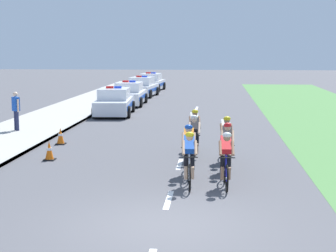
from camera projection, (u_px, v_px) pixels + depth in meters
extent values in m
plane|color=#4C4C51|center=(161.00, 225.00, 11.05)|extent=(160.00, 160.00, 0.00)
cube|color=#A3A099|center=(39.00, 124.00, 25.48)|extent=(3.66, 60.00, 0.12)
cube|color=#9E9E99|center=(75.00, 124.00, 25.33)|extent=(0.16, 60.00, 0.13)
cube|color=white|center=(169.00, 200.00, 12.90)|extent=(0.14, 1.60, 0.01)
cube|color=white|center=(180.00, 164.00, 16.84)|extent=(0.14, 1.60, 0.01)
cube|color=white|center=(186.00, 142.00, 20.78)|extent=(0.14, 1.60, 0.01)
cube|color=white|center=(191.00, 127.00, 24.72)|extent=(0.14, 1.60, 0.01)
cube|color=white|center=(194.00, 116.00, 28.66)|extent=(0.14, 1.60, 0.01)
cube|color=white|center=(197.00, 108.00, 32.61)|extent=(0.14, 1.60, 0.01)
torus|color=black|center=(190.00, 178.00, 13.59)|extent=(0.10, 0.73, 0.72)
cylinder|color=#99999E|center=(190.00, 178.00, 13.59)|extent=(0.06, 0.06, 0.06)
torus|color=black|center=(189.00, 169.00, 14.58)|extent=(0.10, 0.73, 0.72)
cylinder|color=#99999E|center=(189.00, 169.00, 14.58)|extent=(0.06, 0.06, 0.06)
cylinder|color=silver|center=(189.00, 154.00, 13.95)|extent=(0.08, 0.55, 0.04)
cylinder|color=silver|center=(189.00, 167.00, 13.83)|extent=(0.08, 0.48, 0.63)
cylinder|color=silver|center=(189.00, 163.00, 14.20)|extent=(0.04, 0.04, 0.65)
cylinder|color=black|center=(190.00, 157.00, 13.61)|extent=(0.42, 0.06, 0.03)
cube|color=black|center=(189.00, 151.00, 14.15)|extent=(0.12, 0.23, 0.05)
cube|color=blue|center=(189.00, 144.00, 13.99)|extent=(0.32, 0.57, 0.45)
cube|color=black|center=(189.00, 149.00, 14.13)|extent=(0.29, 0.22, 0.18)
cylinder|color=black|center=(192.00, 162.00, 14.13)|extent=(0.13, 0.23, 0.40)
cylinder|color=tan|center=(193.00, 173.00, 14.09)|extent=(0.10, 0.16, 0.36)
cylinder|color=black|center=(186.00, 162.00, 14.13)|extent=(0.12, 0.18, 0.40)
cylinder|color=tan|center=(186.00, 173.00, 14.09)|extent=(0.10, 0.13, 0.36)
cylinder|color=tan|center=(196.00, 148.00, 13.79)|extent=(0.11, 0.41, 0.35)
cylinder|color=tan|center=(183.00, 148.00, 13.79)|extent=(0.11, 0.41, 0.35)
sphere|color=tan|center=(190.00, 137.00, 13.66)|extent=(0.19, 0.19, 0.19)
ellipsoid|color=yellow|center=(190.00, 135.00, 13.64)|extent=(0.25, 0.33, 0.24)
torus|color=black|center=(227.00, 178.00, 13.53)|extent=(0.07, 0.73, 0.72)
cylinder|color=#99999E|center=(227.00, 178.00, 13.53)|extent=(0.06, 0.06, 0.06)
torus|color=black|center=(225.00, 170.00, 14.51)|extent=(0.07, 0.73, 0.72)
cylinder|color=#99999E|center=(225.00, 170.00, 14.51)|extent=(0.06, 0.06, 0.06)
cylinder|color=#1E1E99|center=(226.00, 154.00, 13.89)|extent=(0.06, 0.55, 0.04)
cylinder|color=#1E1E99|center=(226.00, 168.00, 13.77)|extent=(0.06, 0.48, 0.63)
cylinder|color=#1E1E99|center=(225.00, 164.00, 14.13)|extent=(0.04, 0.04, 0.65)
cylinder|color=black|center=(227.00, 158.00, 13.55)|extent=(0.42, 0.05, 0.03)
cube|color=black|center=(226.00, 151.00, 14.08)|extent=(0.11, 0.22, 0.05)
cube|color=red|center=(226.00, 145.00, 13.93)|extent=(0.30, 0.56, 0.44)
cube|color=black|center=(226.00, 150.00, 14.07)|extent=(0.29, 0.21, 0.18)
cylinder|color=black|center=(229.00, 163.00, 14.06)|extent=(0.12, 0.23, 0.40)
cylinder|color=#9E7051|center=(229.00, 173.00, 14.02)|extent=(0.10, 0.16, 0.36)
cylinder|color=black|center=(222.00, 163.00, 14.07)|extent=(0.12, 0.17, 0.40)
cylinder|color=#9E7051|center=(222.00, 173.00, 14.03)|extent=(0.10, 0.13, 0.36)
cylinder|color=#9E7051|center=(233.00, 148.00, 13.72)|extent=(0.09, 0.40, 0.35)
cylinder|color=#9E7051|center=(220.00, 148.00, 13.73)|extent=(0.09, 0.40, 0.35)
sphere|color=#9E7051|center=(227.00, 138.00, 13.60)|extent=(0.19, 0.19, 0.19)
ellipsoid|color=white|center=(227.00, 135.00, 13.58)|extent=(0.24, 0.32, 0.24)
torus|color=black|center=(188.00, 167.00, 14.88)|extent=(0.06, 0.72, 0.72)
cylinder|color=#99999E|center=(188.00, 167.00, 14.88)|extent=(0.06, 0.06, 0.06)
torus|color=black|center=(189.00, 159.00, 15.87)|extent=(0.06, 0.72, 0.72)
cylinder|color=#99999E|center=(189.00, 159.00, 15.87)|extent=(0.06, 0.06, 0.06)
cylinder|color=#1E1E99|center=(189.00, 145.00, 15.25)|extent=(0.05, 0.55, 0.04)
cylinder|color=#1E1E99|center=(189.00, 157.00, 15.12)|extent=(0.05, 0.48, 0.63)
cylinder|color=#1E1E99|center=(189.00, 154.00, 15.49)|extent=(0.04, 0.04, 0.65)
cylinder|color=black|center=(188.00, 148.00, 14.91)|extent=(0.42, 0.04, 0.03)
cube|color=black|center=(189.00, 142.00, 15.44)|extent=(0.11, 0.22, 0.05)
cube|color=orange|center=(189.00, 136.00, 15.29)|extent=(0.29, 0.56, 0.44)
cube|color=black|center=(189.00, 141.00, 15.43)|extent=(0.28, 0.21, 0.18)
cylinder|color=black|center=(192.00, 153.00, 15.42)|extent=(0.12, 0.23, 0.40)
cylinder|color=tan|center=(192.00, 162.00, 15.38)|extent=(0.09, 0.16, 0.36)
cylinder|color=black|center=(186.00, 153.00, 15.43)|extent=(0.11, 0.17, 0.40)
cylinder|color=tan|center=(186.00, 162.00, 15.39)|extent=(0.09, 0.12, 0.36)
cylinder|color=tan|center=(194.00, 139.00, 15.07)|extent=(0.09, 0.40, 0.35)
cylinder|color=tan|center=(183.00, 139.00, 15.09)|extent=(0.09, 0.40, 0.35)
sphere|color=tan|center=(189.00, 129.00, 14.96)|extent=(0.19, 0.19, 0.19)
ellipsoid|color=blue|center=(189.00, 127.00, 14.94)|extent=(0.24, 0.32, 0.24)
torus|color=black|center=(227.00, 164.00, 15.26)|extent=(0.05, 0.72, 0.72)
cylinder|color=#99999E|center=(227.00, 164.00, 15.26)|extent=(0.06, 0.06, 0.06)
torus|color=black|center=(227.00, 157.00, 16.25)|extent=(0.05, 0.72, 0.72)
cylinder|color=#99999E|center=(227.00, 157.00, 16.25)|extent=(0.06, 0.06, 0.06)
cylinder|color=black|center=(227.00, 142.00, 15.63)|extent=(0.04, 0.55, 0.04)
cylinder|color=black|center=(227.00, 154.00, 15.50)|extent=(0.04, 0.48, 0.63)
cylinder|color=black|center=(227.00, 151.00, 15.87)|extent=(0.04, 0.04, 0.65)
cylinder|color=black|center=(227.00, 145.00, 15.28)|extent=(0.42, 0.03, 0.03)
cube|color=black|center=(227.00, 140.00, 15.82)|extent=(0.10, 0.22, 0.05)
cube|color=black|center=(227.00, 134.00, 15.66)|extent=(0.28, 0.54, 0.46)
cube|color=black|center=(227.00, 139.00, 15.80)|extent=(0.28, 0.20, 0.18)
cylinder|color=black|center=(230.00, 150.00, 15.79)|extent=(0.11, 0.22, 0.40)
cylinder|color=tan|center=(230.00, 160.00, 15.75)|extent=(0.09, 0.15, 0.36)
cylinder|color=black|center=(224.00, 150.00, 15.81)|extent=(0.11, 0.17, 0.40)
cylinder|color=tan|center=(224.00, 160.00, 15.77)|extent=(0.09, 0.12, 0.36)
cylinder|color=tan|center=(233.00, 137.00, 15.45)|extent=(0.08, 0.40, 0.35)
cylinder|color=tan|center=(222.00, 137.00, 15.47)|extent=(0.08, 0.40, 0.35)
sphere|color=tan|center=(228.00, 127.00, 15.33)|extent=(0.19, 0.19, 0.19)
ellipsoid|color=red|center=(228.00, 125.00, 15.31)|extent=(0.23, 0.32, 0.24)
torus|color=black|center=(194.00, 152.00, 16.99)|extent=(0.05, 0.72, 0.72)
cylinder|color=#99999E|center=(194.00, 152.00, 16.99)|extent=(0.06, 0.06, 0.06)
torus|color=black|center=(195.00, 146.00, 17.97)|extent=(0.05, 0.72, 0.72)
cylinder|color=#99999E|center=(195.00, 146.00, 17.97)|extent=(0.06, 0.06, 0.06)
cylinder|color=silver|center=(194.00, 133.00, 17.36)|extent=(0.04, 0.55, 0.04)
cylinder|color=silver|center=(194.00, 144.00, 17.23)|extent=(0.05, 0.48, 0.63)
cylinder|color=silver|center=(195.00, 141.00, 17.60)|extent=(0.04, 0.04, 0.65)
cylinder|color=black|center=(194.00, 135.00, 17.01)|extent=(0.42, 0.03, 0.03)
cube|color=black|center=(195.00, 131.00, 17.55)|extent=(0.10, 0.22, 0.05)
cube|color=black|center=(195.00, 125.00, 17.39)|extent=(0.29, 0.55, 0.45)
cube|color=black|center=(195.00, 130.00, 17.53)|extent=(0.28, 0.20, 0.18)
cylinder|color=black|center=(197.00, 140.00, 17.52)|extent=(0.11, 0.22, 0.40)
cylinder|color=beige|center=(197.00, 149.00, 17.48)|extent=(0.09, 0.15, 0.36)
cylinder|color=black|center=(192.00, 140.00, 17.54)|extent=(0.11, 0.17, 0.40)
cylinder|color=beige|center=(192.00, 149.00, 17.50)|extent=(0.09, 0.12, 0.36)
cylinder|color=beige|center=(199.00, 128.00, 17.17)|extent=(0.08, 0.40, 0.35)
cylinder|color=beige|center=(189.00, 128.00, 17.21)|extent=(0.08, 0.40, 0.35)
sphere|color=beige|center=(194.00, 119.00, 17.06)|extent=(0.19, 0.19, 0.19)
ellipsoid|color=white|center=(194.00, 117.00, 17.04)|extent=(0.23, 0.32, 0.24)
torus|color=black|center=(227.00, 154.00, 16.67)|extent=(0.10, 0.73, 0.72)
cylinder|color=#99999E|center=(227.00, 154.00, 16.67)|extent=(0.06, 0.06, 0.06)
torus|color=black|center=(224.00, 148.00, 17.66)|extent=(0.10, 0.73, 0.72)
cylinder|color=#99999E|center=(224.00, 148.00, 17.66)|extent=(0.06, 0.06, 0.06)
cylinder|color=silver|center=(226.00, 135.00, 17.04)|extent=(0.08, 0.55, 0.04)
cylinder|color=silver|center=(226.00, 146.00, 16.91)|extent=(0.08, 0.48, 0.63)
cylinder|color=silver|center=(225.00, 143.00, 17.28)|extent=(0.04, 0.04, 0.65)
cylinder|color=black|center=(227.00, 137.00, 16.69)|extent=(0.42, 0.06, 0.03)
cube|color=black|center=(225.00, 132.00, 17.23)|extent=(0.12, 0.23, 0.05)
cube|color=white|center=(226.00, 127.00, 17.08)|extent=(0.32, 0.57, 0.46)
cube|color=black|center=(225.00, 131.00, 17.21)|extent=(0.30, 0.22, 0.18)
cylinder|color=black|center=(228.00, 142.00, 17.21)|extent=(0.13, 0.23, 0.40)
cylinder|color=#9E7051|center=(228.00, 150.00, 17.17)|extent=(0.10, 0.16, 0.36)
cylinder|color=black|center=(223.00, 142.00, 17.21)|extent=(0.12, 0.18, 0.40)
cylinder|color=#9E7051|center=(223.00, 150.00, 17.17)|extent=(0.10, 0.13, 0.36)
cylinder|color=#9E7051|center=(232.00, 129.00, 16.87)|extent=(0.11, 0.41, 0.35)
cylinder|color=#9E7051|center=(221.00, 129.00, 16.87)|extent=(0.11, 0.41, 0.35)
sphere|color=#9E7051|center=(227.00, 121.00, 16.75)|extent=(0.19, 0.19, 0.19)
ellipsoid|color=yellow|center=(227.00, 119.00, 16.73)|extent=(0.26, 0.33, 0.24)
torus|color=black|center=(195.00, 143.00, 18.54)|extent=(0.11, 0.72, 0.72)
cylinder|color=#99999E|center=(195.00, 143.00, 18.54)|extent=(0.07, 0.07, 0.06)
torus|color=black|center=(193.00, 138.00, 19.53)|extent=(0.11, 0.72, 0.72)
cylinder|color=#99999E|center=(193.00, 138.00, 19.53)|extent=(0.07, 0.07, 0.06)
cylinder|color=#1E1E99|center=(194.00, 126.00, 18.91)|extent=(0.09, 0.55, 0.04)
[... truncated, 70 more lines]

